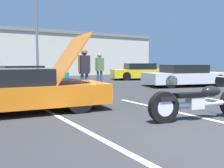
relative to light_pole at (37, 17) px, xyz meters
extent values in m
plane|color=#2D2D30|center=(-1.67, -16.37, -4.69)|extent=(80.00, 80.00, 0.00)
cube|color=white|center=(-3.20, -14.57, -4.69)|extent=(0.12, 5.87, 0.01)
cube|color=white|center=(-0.34, -14.57, -4.69)|extent=(0.12, 5.87, 0.01)
cube|color=beige|center=(-1.67, 6.26, -2.49)|extent=(32.00, 4.00, 4.40)
cube|color=gray|center=(-1.67, 6.26, -0.44)|extent=(32.00, 4.20, 0.30)
cylinder|color=slate|center=(-0.07, 0.00, -0.39)|extent=(0.18, 0.18, 8.61)
cylinder|color=black|center=(-1.47, -14.88, -4.35)|extent=(0.71, 0.30, 0.69)
cylinder|color=silver|center=(-1.47, -14.88, -4.35)|extent=(0.41, 0.25, 0.38)
cylinder|color=silver|center=(-0.52, -15.09, -4.33)|extent=(1.63, 0.47, 0.12)
cube|color=silver|center=(-0.66, -15.05, -4.29)|extent=(0.40, 0.31, 0.28)
ellipsoid|color=black|center=(-0.24, -15.15, -4.05)|extent=(0.54, 0.38, 0.26)
cube|color=black|center=(-0.81, -15.02, -4.11)|extent=(0.78, 0.41, 0.10)
cube|color=black|center=(-1.42, -14.89, -4.16)|extent=(0.42, 0.30, 0.10)
cylinder|color=silver|center=(-0.92, -14.88, -4.39)|extent=(1.25, 0.36, 0.09)
cube|color=orange|center=(-3.94, -11.96, -4.23)|extent=(4.94, 2.41, 0.54)
cube|color=black|center=(-4.13, -11.93, -3.75)|extent=(2.32, 1.92, 0.42)
cylinder|color=black|center=(-2.57, -12.95, -4.33)|extent=(0.73, 0.30, 0.71)
cylinder|color=black|center=(-2.38, -11.31, -4.33)|extent=(0.73, 0.30, 0.71)
cube|color=orange|center=(-2.59, -12.11, -3.28)|extent=(1.18, 1.82, 1.39)
cube|color=#4C4C51|center=(-2.64, -12.11, -4.00)|extent=(0.71, 1.09, 0.28)
cube|color=teal|center=(-2.05, -4.33, -4.23)|extent=(4.95, 2.55, 0.53)
cube|color=black|center=(-2.24, -4.36, -3.76)|extent=(2.35, 1.99, 0.40)
cylinder|color=black|center=(-0.48, -4.94, -4.33)|extent=(0.74, 0.32, 0.72)
cylinder|color=black|center=(-0.72, -3.30, -4.33)|extent=(0.74, 0.32, 0.72)
cylinder|color=black|center=(-3.38, -5.37, -4.33)|extent=(0.74, 0.32, 0.72)
cube|color=silver|center=(5.58, -9.28, -4.23)|extent=(5.02, 3.14, 0.56)
cube|color=black|center=(5.40, -9.23, -3.73)|extent=(2.50, 2.24, 0.44)
cylinder|color=black|center=(6.74, -10.50, -4.36)|extent=(0.70, 0.40, 0.66)
cylinder|color=black|center=(7.21, -8.87, -4.36)|extent=(0.70, 0.40, 0.66)
cylinder|color=black|center=(3.96, -9.69, -4.36)|extent=(0.70, 0.40, 0.66)
cylinder|color=black|center=(4.43, -8.07, -4.36)|extent=(0.70, 0.40, 0.66)
cube|color=yellow|center=(6.90, -3.72, -4.21)|extent=(5.03, 3.40, 0.61)
cube|color=black|center=(6.72, -3.65, -3.68)|extent=(2.56, 2.33, 0.46)
cylinder|color=black|center=(7.96, -5.00, -4.38)|extent=(0.66, 0.43, 0.63)
cylinder|color=black|center=(8.54, -3.44, -4.38)|extent=(0.66, 0.43, 0.63)
cylinder|color=black|center=(5.25, -3.99, -4.38)|extent=(0.66, 0.43, 0.63)
cylinder|color=black|center=(5.84, -2.43, -4.38)|extent=(0.66, 0.43, 0.63)
cylinder|color=#38476B|center=(-1.15, -10.08, -4.25)|extent=(0.12, 0.12, 0.88)
cylinder|color=#38476B|center=(-0.95, -10.08, -4.25)|extent=(0.12, 0.12, 0.88)
cube|color=#26262D|center=(-1.05, -10.08, -3.46)|extent=(0.36, 0.20, 0.70)
cylinder|color=brown|center=(-1.27, -10.08, -3.42)|extent=(0.08, 0.08, 0.63)
cylinder|color=brown|center=(-0.83, -10.08, -3.42)|extent=(0.08, 0.08, 0.63)
sphere|color=brown|center=(-1.05, -10.08, -2.99)|extent=(0.24, 0.24, 0.24)
cylinder|color=#38476B|center=(0.89, -7.61, -4.26)|extent=(0.12, 0.12, 0.86)
cylinder|color=#38476B|center=(1.09, -7.61, -4.26)|extent=(0.12, 0.12, 0.86)
cube|color=#4C7F47|center=(0.99, -7.61, -3.49)|extent=(0.36, 0.20, 0.68)
cylinder|color=#9E704C|center=(0.77, -7.61, -3.45)|extent=(0.08, 0.08, 0.61)
cylinder|color=#9E704C|center=(1.21, -7.61, -3.45)|extent=(0.08, 0.08, 0.61)
sphere|color=#9E704C|center=(0.99, -7.61, -3.03)|extent=(0.23, 0.23, 0.23)
camera|label=1|loc=(-5.25, -18.82, -3.38)|focal=40.00mm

